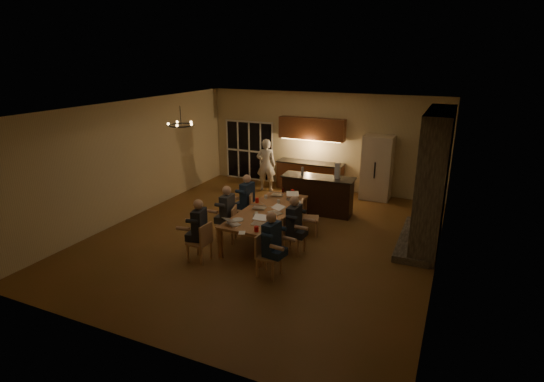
% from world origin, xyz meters
% --- Properties ---
extents(floor, '(9.00, 9.00, 0.00)m').
position_xyz_m(floor, '(0.00, 0.00, 0.00)').
color(floor, brown).
rests_on(floor, ground).
extents(back_wall, '(8.00, 0.04, 3.20)m').
position_xyz_m(back_wall, '(0.00, 4.52, 1.60)').
color(back_wall, beige).
rests_on(back_wall, ground).
extents(left_wall, '(0.04, 9.00, 3.20)m').
position_xyz_m(left_wall, '(-4.02, 0.00, 1.60)').
color(left_wall, beige).
rests_on(left_wall, ground).
extents(right_wall, '(0.04, 9.00, 3.20)m').
position_xyz_m(right_wall, '(4.02, 0.00, 1.60)').
color(right_wall, beige).
rests_on(right_wall, ground).
extents(ceiling, '(8.00, 9.00, 0.04)m').
position_xyz_m(ceiling, '(0.00, 0.00, 3.22)').
color(ceiling, white).
rests_on(ceiling, back_wall).
extents(french_doors, '(1.86, 0.08, 2.10)m').
position_xyz_m(french_doors, '(-2.70, 4.47, 1.05)').
color(french_doors, black).
rests_on(french_doors, ground).
extents(fireplace, '(0.58, 2.50, 3.20)m').
position_xyz_m(fireplace, '(3.70, 1.20, 1.60)').
color(fireplace, '#6A6253').
rests_on(fireplace, ground).
extents(kitchenette, '(2.24, 0.68, 2.40)m').
position_xyz_m(kitchenette, '(-0.30, 4.20, 1.20)').
color(kitchenette, brown).
rests_on(kitchenette, ground).
extents(refrigerator, '(0.90, 0.68, 2.00)m').
position_xyz_m(refrigerator, '(1.90, 4.15, 1.00)').
color(refrigerator, beige).
rests_on(refrigerator, ground).
extents(dining_table, '(1.10, 2.89, 0.75)m').
position_xyz_m(dining_table, '(0.08, -0.06, 0.38)').
color(dining_table, '#AC7445').
rests_on(dining_table, ground).
extents(bar_island, '(2.07, 0.77, 1.08)m').
position_xyz_m(bar_island, '(0.65, 2.16, 0.54)').
color(bar_island, black).
rests_on(bar_island, ground).
extents(chair_left_near, '(0.46, 0.46, 0.89)m').
position_xyz_m(chair_left_near, '(-0.78, -1.73, 0.45)').
color(chair_left_near, tan).
rests_on(chair_left_near, ground).
extents(chair_left_mid, '(0.54, 0.54, 0.89)m').
position_xyz_m(chair_left_mid, '(-0.74, -0.61, 0.45)').
color(chair_left_mid, tan).
rests_on(chair_left_mid, ground).
extents(chair_left_far, '(0.55, 0.55, 0.89)m').
position_xyz_m(chair_left_far, '(-0.84, 0.50, 0.45)').
color(chair_left_far, tan).
rests_on(chair_left_far, ground).
extents(chair_right_near, '(0.47, 0.47, 0.89)m').
position_xyz_m(chair_right_near, '(0.90, -1.71, 0.45)').
color(chair_right_near, tan).
rests_on(chair_right_near, ground).
extents(chair_right_mid, '(0.47, 0.47, 0.89)m').
position_xyz_m(chair_right_mid, '(0.99, -0.53, 0.45)').
color(chair_right_mid, tan).
rests_on(chair_right_mid, ground).
extents(chair_right_far, '(0.55, 0.55, 0.89)m').
position_xyz_m(chair_right_far, '(0.95, 0.62, 0.45)').
color(chair_right_far, tan).
rests_on(chair_right_far, ground).
extents(person_left_near, '(0.71, 0.71, 1.38)m').
position_xyz_m(person_left_near, '(-0.82, -1.62, 0.69)').
color(person_left_near, '#21232A').
rests_on(person_left_near, ground).
extents(person_right_near, '(0.69, 0.69, 1.38)m').
position_xyz_m(person_right_near, '(0.93, -1.66, 0.69)').
color(person_right_near, '#1B2F45').
rests_on(person_right_near, ground).
extents(person_left_mid, '(0.62, 0.62, 1.38)m').
position_xyz_m(person_left_mid, '(-0.76, -0.51, 0.69)').
color(person_left_mid, '#35393F').
rests_on(person_left_mid, ground).
extents(person_right_mid, '(0.63, 0.63, 1.38)m').
position_xyz_m(person_right_mid, '(0.99, -0.57, 0.69)').
color(person_right_mid, '#21232A').
rests_on(person_right_mid, ground).
extents(person_left_far, '(0.65, 0.65, 1.38)m').
position_xyz_m(person_left_far, '(-0.78, 0.58, 0.69)').
color(person_left_far, '#1B2F45').
rests_on(person_left_far, ground).
extents(standing_person, '(0.72, 0.57, 1.75)m').
position_xyz_m(standing_person, '(-1.60, 3.52, 0.87)').
color(standing_person, silver).
rests_on(standing_person, ground).
extents(chandelier, '(0.62, 0.62, 0.03)m').
position_xyz_m(chandelier, '(-1.93, -0.54, 2.75)').
color(chandelier, black).
rests_on(chandelier, ceiling).
extents(laptop_a, '(0.42, 0.41, 0.23)m').
position_xyz_m(laptop_a, '(-0.22, -1.18, 0.86)').
color(laptop_a, silver).
rests_on(laptop_a, dining_table).
extents(laptop_b, '(0.34, 0.30, 0.23)m').
position_xyz_m(laptop_b, '(0.30, -0.95, 0.86)').
color(laptop_b, silver).
rests_on(laptop_b, dining_table).
extents(laptop_c, '(0.35, 0.32, 0.23)m').
position_xyz_m(laptop_c, '(-0.14, -0.02, 0.86)').
color(laptop_c, silver).
rests_on(laptop_c, dining_table).
extents(laptop_d, '(0.41, 0.39, 0.23)m').
position_xyz_m(laptop_d, '(0.34, -0.17, 0.86)').
color(laptop_d, silver).
rests_on(laptop_d, dining_table).
extents(laptop_e, '(0.34, 0.31, 0.23)m').
position_xyz_m(laptop_e, '(-0.14, 1.09, 0.86)').
color(laptop_e, silver).
rests_on(laptop_e, dining_table).
extents(laptop_f, '(0.41, 0.39, 0.23)m').
position_xyz_m(laptop_f, '(0.37, 0.93, 0.86)').
color(laptop_f, silver).
rests_on(laptop_f, dining_table).
extents(mug_front, '(0.08, 0.08, 0.10)m').
position_xyz_m(mug_front, '(0.03, -0.52, 0.80)').
color(mug_front, white).
rests_on(mug_front, dining_table).
extents(mug_mid, '(0.07, 0.07, 0.10)m').
position_xyz_m(mug_mid, '(0.16, 0.49, 0.80)').
color(mug_mid, white).
rests_on(mug_mid, dining_table).
extents(mug_back, '(0.09, 0.09, 0.10)m').
position_xyz_m(mug_back, '(-0.30, 0.70, 0.80)').
color(mug_back, white).
rests_on(mug_back, dining_table).
extents(redcup_near, '(0.10, 0.10, 0.12)m').
position_xyz_m(redcup_near, '(0.43, -1.34, 0.81)').
color(redcup_near, red).
rests_on(redcup_near, dining_table).
extents(redcup_mid, '(0.09, 0.09, 0.12)m').
position_xyz_m(redcup_mid, '(-0.38, 0.34, 0.81)').
color(redcup_mid, red).
rests_on(redcup_mid, dining_table).
extents(redcup_far, '(0.09, 0.09, 0.12)m').
position_xyz_m(redcup_far, '(0.19, 1.36, 0.81)').
color(redcup_far, red).
rests_on(redcup_far, dining_table).
extents(can_silver, '(0.06, 0.06, 0.12)m').
position_xyz_m(can_silver, '(0.07, -0.71, 0.81)').
color(can_silver, '#B2B2B7').
rests_on(can_silver, dining_table).
extents(can_cola, '(0.06, 0.06, 0.12)m').
position_xyz_m(can_cola, '(-0.10, 1.38, 0.81)').
color(can_cola, '#3F0F0C').
rests_on(can_cola, dining_table).
extents(plate_near, '(0.23, 0.23, 0.02)m').
position_xyz_m(plate_near, '(0.46, -0.57, 0.76)').
color(plate_near, white).
rests_on(plate_near, dining_table).
extents(plate_left, '(0.26, 0.26, 0.02)m').
position_xyz_m(plate_left, '(-0.25, -0.92, 0.76)').
color(plate_left, white).
rests_on(plate_left, dining_table).
extents(plate_far, '(0.27, 0.27, 0.02)m').
position_xyz_m(plate_far, '(0.54, 0.75, 0.76)').
color(plate_far, white).
rests_on(plate_far, dining_table).
extents(notepad, '(0.20, 0.23, 0.01)m').
position_xyz_m(notepad, '(0.19, -1.54, 0.76)').
color(notepad, white).
rests_on(notepad, dining_table).
extents(bar_bottle, '(0.08, 0.08, 0.24)m').
position_xyz_m(bar_bottle, '(0.18, 2.12, 1.20)').
color(bar_bottle, '#99999E').
rests_on(bar_bottle, bar_island).
extents(bar_blender, '(0.14, 0.14, 0.43)m').
position_xyz_m(bar_blender, '(1.17, 2.23, 1.29)').
color(bar_blender, silver).
rests_on(bar_blender, bar_island).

